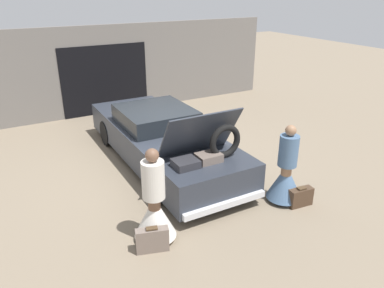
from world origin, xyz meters
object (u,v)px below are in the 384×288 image
object	(u,v)px
person_right	(286,175)
suitcase_beside_left_person	(152,240)
person_left	(154,209)
suitcase_beside_right_person	(300,197)
car	(162,139)

from	to	relation	value
person_right	suitcase_beside_left_person	world-z (taller)	person_right
person_left	suitcase_beside_right_person	world-z (taller)	person_left
person_right	person_left	bearing A→B (deg)	91.82
suitcase_beside_left_person	person_right	bearing A→B (deg)	3.01
person_right	suitcase_beside_right_person	xyz separation A→B (m)	(0.15, -0.30, -0.37)
person_left	car	bearing A→B (deg)	152.90
suitcase_beside_left_person	person_left	bearing A→B (deg)	57.06
car	person_right	size ratio (longest dim) A/B	3.43
person_left	suitcase_beside_left_person	bearing A→B (deg)	-32.95
suitcase_beside_right_person	suitcase_beside_left_person	bearing A→B (deg)	177.21
person_left	suitcase_beside_right_person	size ratio (longest dim) A/B	3.33
car	suitcase_beside_left_person	size ratio (longest dim) A/B	9.95
person_right	suitcase_beside_right_person	world-z (taller)	person_right
car	suitcase_beside_left_person	xyz separation A→B (m)	(-1.52, -2.90, -0.39)
person_right	suitcase_beside_left_person	size ratio (longest dim) A/B	2.90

